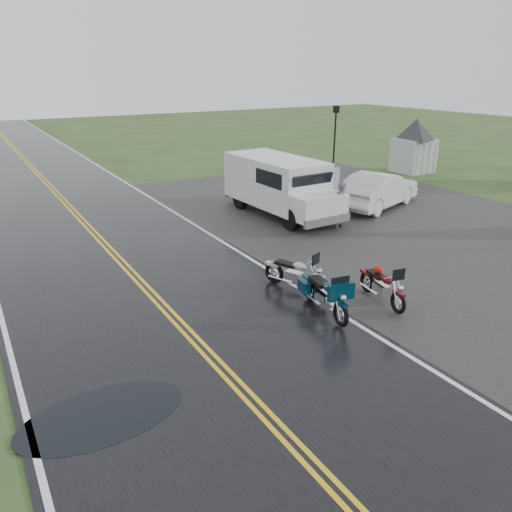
# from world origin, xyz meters

# --- Properties ---
(ground) EXTENTS (120.00, 120.00, 0.00)m
(ground) POSITION_xyz_m (0.00, 0.00, 0.00)
(ground) COLOR #2D471E
(ground) RESTS_ON ground
(road) EXTENTS (8.00, 100.00, 0.04)m
(road) POSITION_xyz_m (0.00, 10.00, 0.02)
(road) COLOR black
(road) RESTS_ON ground
(parking_pad) EXTENTS (14.00, 24.00, 0.03)m
(parking_pad) POSITION_xyz_m (11.00, 5.00, 0.01)
(parking_pad) COLOR black
(parking_pad) RESTS_ON ground
(visitor_center) EXTENTS (16.00, 10.00, 4.80)m
(visitor_center) POSITION_xyz_m (20.00, 12.00, 2.40)
(visitor_center) COLOR #A8AAAD
(visitor_center) RESTS_ON ground
(motorcycle_red) EXTENTS (1.08, 2.11, 1.19)m
(motorcycle_red) POSITION_xyz_m (5.07, -1.35, 0.59)
(motorcycle_red) COLOR #51090E
(motorcycle_red) RESTS_ON ground
(motorcycle_teal) EXTENTS (1.13, 2.28, 1.29)m
(motorcycle_teal) POSITION_xyz_m (3.34, -1.14, 0.65)
(motorcycle_teal) COLOR #042633
(motorcycle_teal) RESTS_ON ground
(motorcycle_silver) EXTENTS (1.44, 2.18, 1.21)m
(motorcycle_silver) POSITION_xyz_m (3.95, 0.58, 0.60)
(motorcycle_silver) COLOR #A9ABB0
(motorcycle_silver) RESTS_ON ground
(van_white) EXTENTS (2.61, 6.45, 2.50)m
(van_white) POSITION_xyz_m (6.81, 6.00, 1.25)
(van_white) COLOR silver
(van_white) RESTS_ON ground
(person_at_van) EXTENTS (0.78, 0.64, 1.84)m
(person_at_van) POSITION_xyz_m (8.63, 5.32, 0.92)
(person_at_van) COLOR #4D4D52
(person_at_van) RESTS_ON ground
(sedan_white) EXTENTS (5.20, 3.20, 1.62)m
(sedan_white) POSITION_xyz_m (12.18, 6.85, 0.81)
(sedan_white) COLOR silver
(sedan_white) RESTS_ON ground
(lamp_post_far_right) EXTENTS (0.35, 0.35, 4.12)m
(lamp_post_far_right) POSITION_xyz_m (14.57, 13.00, 2.06)
(lamp_post_far_right) COLOR black
(lamp_post_far_right) RESTS_ON ground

